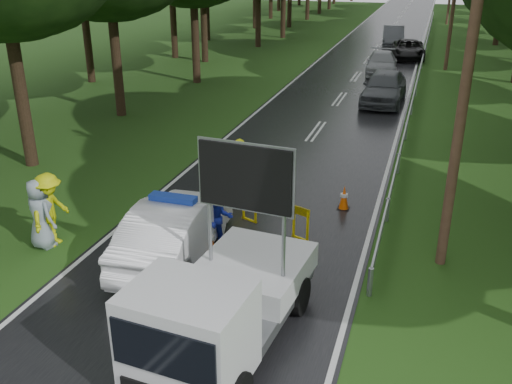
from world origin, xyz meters
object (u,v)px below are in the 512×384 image
at_px(work_truck, 220,307).
at_px(barrier, 274,206).
at_px(civilian, 217,219).
at_px(officer, 240,168).
at_px(queue_car_first, 384,87).
at_px(queue_car_fourth, 393,36).
at_px(queue_car_second, 382,63).
at_px(queue_car_third, 408,49).
at_px(police_sedan, 175,230).

height_order(work_truck, barrier, work_truck).
bearing_deg(barrier, civilian, -105.16).
relative_size(work_truck, officer, 2.61).
bearing_deg(civilian, work_truck, -94.67).
xyz_separation_m(queue_car_first, queue_car_fourth, (-1.19, 19.67, -0.05)).
xyz_separation_m(work_truck, queue_car_fourth, (-0.19, 40.33, -0.26)).
bearing_deg(queue_car_second, officer, -100.51).
height_order(work_truck, officer, work_truck).
distance_m(queue_car_second, queue_car_third, 6.13).
distance_m(work_truck, officer, 7.55).
bearing_deg(queue_car_third, queue_car_fourth, 99.64).
relative_size(work_truck, barrier, 2.31).
relative_size(queue_car_second, queue_car_third, 0.96).
xyz_separation_m(police_sedan, barrier, (1.93, 2.19, -0.05)).
height_order(barrier, queue_car_third, queue_car_third).
height_order(police_sedan, officer, officer).
bearing_deg(barrier, police_sedan, -108.79).
relative_size(barrier, civilian, 1.28).
height_order(work_truck, queue_car_third, work_truck).
height_order(officer, queue_car_third, officer).
relative_size(civilian, queue_car_first, 0.35).
bearing_deg(civilian, queue_car_second, 59.88).
xyz_separation_m(civilian, queue_car_second, (1.65, 24.45, -0.18)).
bearing_deg(work_truck, queue_car_first, 92.68).
distance_m(officer, queue_car_second, 21.18).
xyz_separation_m(barrier, queue_car_third, (1.80, 29.02, -0.06)).
relative_size(work_truck, queue_car_second, 1.09).
bearing_deg(police_sedan, queue_car_first, -104.51).
height_order(police_sedan, work_truck, work_truck).
bearing_deg(officer, civilian, 99.34).
height_order(civilian, queue_car_first, civilian).
height_order(police_sedan, queue_car_third, police_sedan).
bearing_deg(queue_car_third, work_truck, -97.24).
bearing_deg(barrier, queue_car_fourth, 112.23).
bearing_deg(police_sedan, work_truck, 123.39).
height_order(police_sedan, civilian, police_sedan).
bearing_deg(officer, queue_car_second, -95.70).
bearing_deg(queue_car_third, queue_car_first, -96.51).
relative_size(barrier, queue_car_second, 0.47).
bearing_deg(queue_car_fourth, work_truck, -95.23).
distance_m(civilian, queue_car_second, 24.50).
relative_size(barrier, queue_car_fourth, 0.46).
relative_size(officer, queue_car_first, 0.39).
bearing_deg(queue_car_fourth, queue_car_second, -94.05).
distance_m(work_truck, queue_car_first, 20.68).
relative_size(barrier, officer, 1.13).
distance_m(queue_car_first, queue_car_third, 13.68).
xyz_separation_m(civilian, queue_car_fourth, (1.35, 36.45, -0.07)).
bearing_deg(work_truck, police_sedan, 132.51).
bearing_deg(queue_car_second, work_truck, -94.81).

